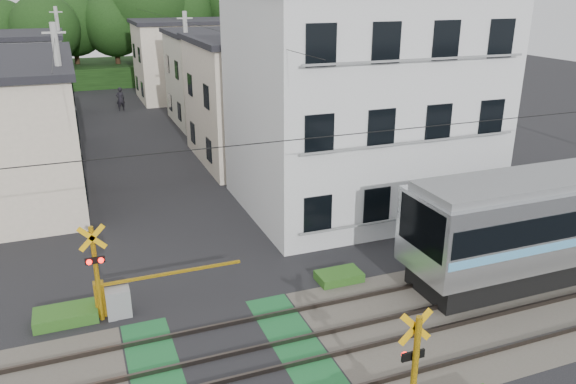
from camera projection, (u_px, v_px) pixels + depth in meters
name	position (u px, v px, depth m)	size (l,w,h in m)	color
ground	(233.00, 368.00, 14.54)	(120.00, 120.00, 0.00)	black
track_bed	(233.00, 367.00, 14.52)	(120.00, 120.00, 0.14)	#47423A
crossing_signal_far	(114.00, 295.00, 16.62)	(4.74, 0.65, 3.09)	#FFB70D
apartment_block	(360.00, 102.00, 24.13)	(10.20, 8.36, 9.30)	silver
houses_row	(125.00, 87.00, 36.22)	(22.07, 31.35, 6.80)	beige
tree_hill	(111.00, 27.00, 56.39)	(40.00, 11.82, 11.80)	#173411
catenary	(440.00, 205.00, 15.32)	(60.00, 5.04, 7.00)	#2D2D33
utility_poles	(106.00, 81.00, 32.94)	(7.90, 42.00, 8.00)	#A5A5A0
pedestrian	(120.00, 99.00, 44.48)	(0.68, 0.45, 1.88)	black
weed_patches	(297.00, 349.00, 14.99)	(10.25, 8.80, 0.40)	#2D5E1E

